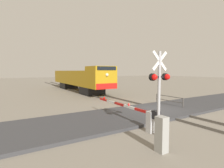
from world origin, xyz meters
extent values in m
plane|color=gray|center=(0.00, 0.00, 0.00)|extent=(160.00, 160.00, 0.00)
cube|color=#59544C|center=(-0.72, 0.00, 0.07)|extent=(0.08, 80.00, 0.15)
cube|color=#59544C|center=(0.72, 0.00, 0.07)|extent=(0.08, 80.00, 0.15)
cube|color=#38383A|center=(0.00, 0.00, 0.08)|extent=(36.00, 4.72, 0.17)
cube|color=black|center=(0.00, 11.73, 0.53)|extent=(2.44, 3.20, 1.05)
cube|color=black|center=(0.00, 21.58, 0.53)|extent=(2.44, 3.20, 1.05)
cube|color=#B28414|center=(0.00, 16.65, 2.12)|extent=(2.87, 17.92, 2.13)
cube|color=#B28414|center=(0.00, 9.20, 3.44)|extent=(2.82, 3.00, 0.53)
cube|color=black|center=(0.00, 7.67, 3.44)|extent=(2.44, 0.06, 0.42)
cube|color=red|center=(0.00, 7.66, 1.40)|extent=(2.73, 0.08, 0.64)
sphere|color=#F2EACC|center=(0.00, 7.65, 2.70)|extent=(0.36, 0.36, 0.36)
cylinder|color=#ADADB2|center=(-3.70, -3.70, 2.03)|extent=(0.14, 0.14, 4.06)
cube|color=white|center=(-3.70, -3.70, 3.61)|extent=(0.95, 0.04, 0.95)
cube|color=white|center=(-3.70, -3.70, 3.61)|extent=(0.95, 0.04, 0.95)
cube|color=black|center=(-3.70, -3.70, 2.86)|extent=(1.04, 0.08, 0.08)
sphere|color=red|center=(-4.12, -3.80, 2.86)|extent=(0.28, 0.28, 0.28)
sphere|color=red|center=(-3.28, -3.80, 2.86)|extent=(0.28, 0.28, 0.28)
cylinder|color=black|center=(-4.12, -3.68, 2.86)|extent=(0.34, 0.14, 0.34)
cylinder|color=black|center=(-3.28, -3.68, 2.86)|extent=(0.34, 0.14, 0.34)
cube|color=silver|center=(-3.64, -3.13, 0.55)|extent=(0.36, 0.36, 1.09)
cube|color=black|center=(-3.64, -3.48, 0.99)|extent=(0.28, 0.36, 0.40)
cube|color=red|center=(-3.64, -2.40, 0.99)|extent=(0.10, 1.06, 0.14)
cube|color=white|center=(-3.64, -1.34, 0.99)|extent=(0.10, 1.06, 0.14)
cube|color=red|center=(-3.64, -0.28, 0.99)|extent=(0.10, 1.06, 0.14)
cube|color=white|center=(-3.64, 0.78, 0.99)|extent=(0.10, 1.06, 0.14)
cube|color=red|center=(-3.64, 1.84, 0.99)|extent=(0.10, 1.06, 0.14)
sphere|color=red|center=(-3.64, -1.27, 1.13)|extent=(0.14, 0.14, 0.14)
sphere|color=red|center=(-3.64, 1.75, 1.13)|extent=(0.14, 0.14, 0.14)
cube|color=#999993|center=(-4.84, -4.94, 0.70)|extent=(0.37, 0.42, 1.40)
cylinder|color=#4C4742|center=(2.38, -0.61, 0.47)|extent=(0.08, 0.08, 0.95)
cylinder|color=#4C4742|center=(2.38, 2.29, 0.47)|extent=(0.08, 0.08, 0.95)
cylinder|color=#4C4742|center=(2.38, 0.84, 0.91)|extent=(0.06, 2.90, 0.06)
cylinder|color=#4C4742|center=(2.38, 0.84, 0.52)|extent=(0.06, 2.90, 0.06)
camera|label=1|loc=(-9.90, -9.52, 3.14)|focal=28.00mm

